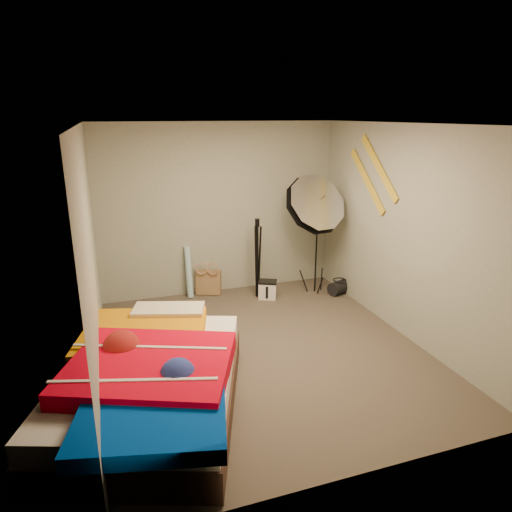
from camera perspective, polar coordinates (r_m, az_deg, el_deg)
name	(u,v)px	position (r m, az deg, el deg)	size (l,w,h in m)	color
floor	(264,351)	(5.34, 1.06, -11.73)	(4.00, 4.00, 0.00)	brown
ceiling	(266,124)	(4.67, 1.23, 16.18)	(4.00, 4.00, 0.00)	silver
wall_back	(219,210)	(6.72, -4.64, 5.75)	(3.50, 3.50, 0.00)	#989D8C
wall_front	(366,325)	(3.16, 13.55, -8.33)	(3.50, 3.50, 0.00)	#989D8C
wall_left	(91,262)	(4.60, -19.88, -0.74)	(4.00, 4.00, 0.00)	#989D8C
wall_right	(404,233)	(5.67, 18.05, 2.76)	(4.00, 4.00, 0.00)	#989D8C
tote_bag	(208,282)	(6.87, -5.96, -3.27)	(0.37, 0.11, 0.37)	#9F7A52
wrapping_roll	(189,272)	(6.76, -8.41, -2.01)	(0.09, 0.09, 0.75)	#56ABC6
camera_case	(267,290)	(6.70, 1.44, -4.30)	(0.25, 0.18, 0.25)	white
duffel_bag	(339,287)	(6.98, 10.36, -3.87)	(0.20, 0.20, 0.33)	black
wall_stripe_upper	(379,168)	(6.02, 15.13, 10.62)	(0.02, 1.10, 0.10)	gold
wall_stripe_lower	(367,181)	(6.25, 13.73, 9.10)	(0.02, 1.10, 0.10)	gold
bed	(151,381)	(4.33, -13.04, -14.94)	(2.11, 2.60, 0.63)	#41291F
photo_umbrella	(313,206)	(6.50, 7.18, 6.25)	(1.07, 0.74, 1.89)	black
camera_tripod	(257,253)	(6.59, 0.16, 0.41)	(0.08, 0.08, 1.18)	black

